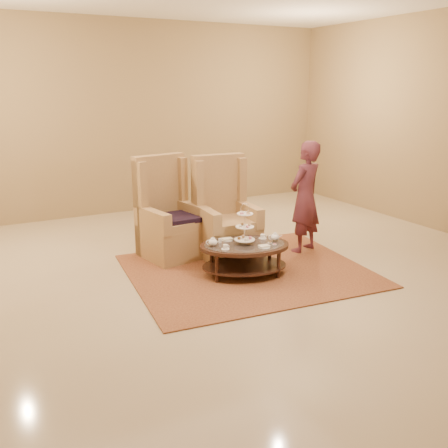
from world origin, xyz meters
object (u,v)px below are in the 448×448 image
tea_table (244,250)px  person (305,197)px  armchair_left (169,223)px  armchair_right (224,223)px

tea_table → person: person is taller
armchair_left → armchair_right: bearing=-36.2°
tea_table → person: bearing=36.4°
armchair_left → person: size_ratio=0.88×
tea_table → armchair_right: (0.15, 0.83, 0.13)m
armchair_left → armchair_right: size_ratio=1.00×
tea_table → armchair_left: size_ratio=0.93×
armchair_left → person: (1.80, -0.73, 0.33)m
armchair_right → person: size_ratio=0.88×
tea_table → armchair_left: 1.30m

